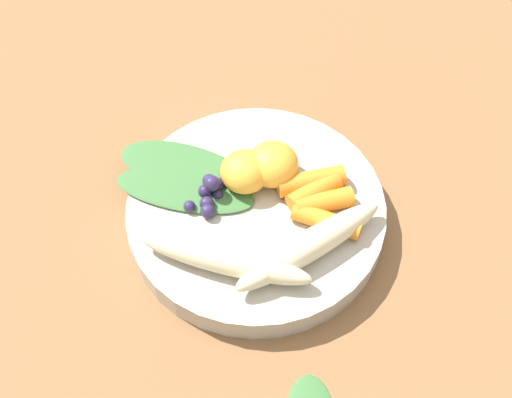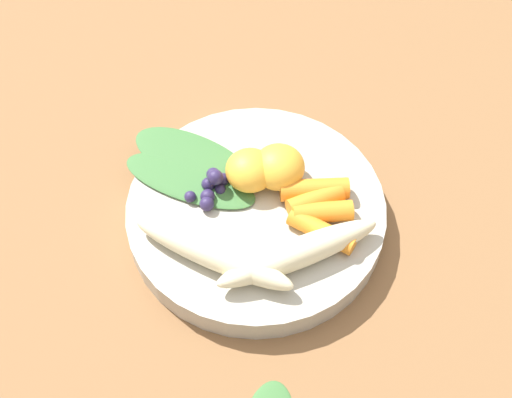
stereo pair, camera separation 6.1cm
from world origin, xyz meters
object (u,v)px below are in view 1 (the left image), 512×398
(bowl, at_px, (256,214))
(orange_segment_near, at_px, (243,172))
(banana_peeled_right, at_px, (225,259))
(banana_peeled_left, at_px, (309,246))

(bowl, relative_size, orange_segment_near, 5.23)
(banana_peeled_right, bearing_deg, orange_segment_near, 96.62)
(orange_segment_near, bearing_deg, bowl, -176.67)
(bowl, distance_m, banana_peeled_left, 0.07)
(bowl, height_order, banana_peeled_right, banana_peeled_right)
(orange_segment_near, bearing_deg, banana_peeled_left, -164.35)
(banana_peeled_right, relative_size, orange_segment_near, 3.31)
(banana_peeled_left, bearing_deg, banana_peeled_right, 156.28)
(bowl, height_order, orange_segment_near, orange_segment_near)
(bowl, distance_m, orange_segment_near, 0.04)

